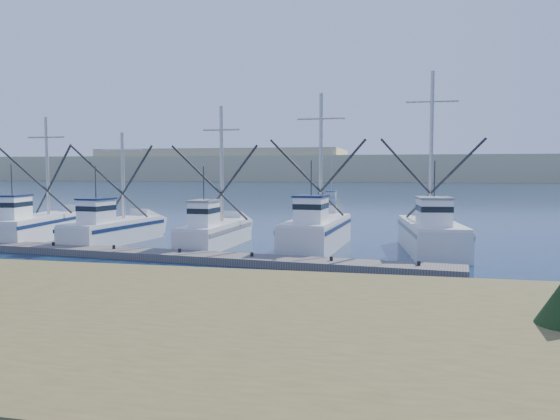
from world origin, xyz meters
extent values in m
plane|color=#0D1D3C|center=(0.00, 0.00, 0.00)|extent=(500.00, 500.00, 0.00)
cube|color=slate|center=(-7.95, 5.67, 0.19)|extent=(28.27, 4.96, 0.38)
cube|color=tan|center=(0.00, 210.00, 5.00)|extent=(360.00, 60.00, 10.00)
cube|color=silver|center=(-20.36, 11.06, 0.74)|extent=(3.47, 8.55, 1.48)
cube|color=white|center=(-20.36, 8.94, 2.23)|extent=(1.68, 2.18, 1.50)
cylinder|color=#B7B2A8|center=(-20.36, 12.48, 4.83)|extent=(0.22, 0.22, 6.69)
cube|color=silver|center=(-14.53, 10.75, 0.68)|extent=(3.41, 7.93, 1.35)
cube|color=white|center=(-14.53, 8.78, 2.10)|extent=(1.65, 2.04, 1.50)
cylinder|color=#B7B2A8|center=(-14.53, 12.06, 4.20)|extent=(0.22, 0.22, 5.69)
cube|color=silver|center=(-7.75, 10.66, 0.66)|extent=(2.48, 7.59, 1.32)
cube|color=white|center=(-7.75, 8.74, 2.07)|extent=(1.33, 1.88, 1.50)
cylinder|color=#B7B2A8|center=(-7.75, 11.94, 4.93)|extent=(0.22, 0.22, 7.23)
cube|color=silver|center=(-1.64, 11.23, 0.82)|extent=(3.22, 8.79, 1.64)
cube|color=white|center=(-1.64, 9.02, 2.39)|extent=(1.67, 2.21, 1.50)
cylinder|color=#B7B2A8|center=(-1.64, 12.70, 5.45)|extent=(0.22, 0.22, 7.61)
cube|color=silver|center=(4.85, 11.19, 0.80)|extent=(3.64, 8.80, 1.61)
cube|color=white|center=(4.85, 9.00, 2.36)|extent=(1.79, 2.25, 1.50)
cylinder|color=#B7B2A8|center=(4.85, 12.65, 5.97)|extent=(0.22, 0.22, 8.72)
cube|color=silver|center=(7.00, 53.08, 0.45)|extent=(2.96, 6.50, 0.90)
cylinder|color=#B7B2A8|center=(7.00, 53.38, 4.50)|extent=(0.12, 0.12, 7.20)
cube|color=silver|center=(-8.37, 72.72, 0.45)|extent=(2.03, 4.89, 0.90)
cylinder|color=#B7B2A8|center=(-8.37, 73.02, 4.50)|extent=(0.12, 0.12, 7.20)
camera|label=1|loc=(3.07, -20.44, 4.65)|focal=35.00mm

